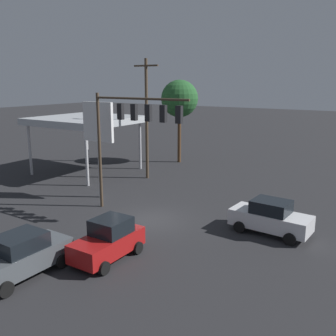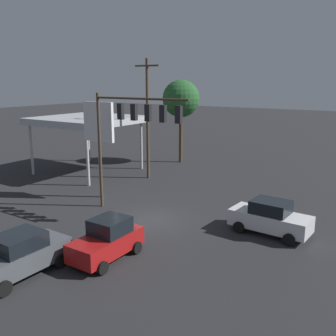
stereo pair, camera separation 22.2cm
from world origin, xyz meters
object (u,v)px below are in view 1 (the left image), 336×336
Objects in this scene: utility_pole at (147,117)px; sedan_far at (270,217)px; sedan_waiting at (21,256)px; price_sign at (98,127)px; hatchback_crossing at (108,240)px; street_tree at (180,99)px; traffic_signal_assembly at (133,123)px.

utility_pole is 15.23m from sedan_far.
sedan_far is at bearing 144.64° from sedan_waiting.
price_sign is 1.83× the size of hatchback_crossing.
sedan_far is 20.53m from street_tree.
utility_pole is at bearing -161.58° from sedan_waiting.
price_sign is 0.82× the size of street_tree.
hatchback_crossing is at bearing 112.04° from street_tree.
price_sign is (-0.38, 6.45, -0.21)m from utility_pole.
sedan_waiting is 13.06m from sedan_far.
traffic_signal_assembly is 0.75× the size of utility_pole.
sedan_waiting is at bearing 115.12° from price_sign.
sedan_far is 0.53× the size of street_tree.
street_tree is (8.50, -21.00, 5.66)m from hatchback_crossing.
price_sign is at bearing -19.68° from traffic_signal_assembly.
traffic_signal_assembly is 8.01m from hatchback_crossing.
hatchback_crossing is at bearing 115.86° from traffic_signal_assembly.
traffic_signal_assembly is at bearing -175.01° from sedan_waiting.
hatchback_crossing is at bearing 118.56° from utility_pole.
utility_pole is at bearing 98.29° from street_tree.
price_sign is at bearing 3.74° from sedan_far.
street_tree reaches higher than sedan_waiting.
hatchback_crossing is 0.85× the size of sedan_far.
sedan_waiting is at bearing 107.37° from utility_pole.
traffic_signal_assembly is 2.01× the size of hatchback_crossing.
utility_pole is 6.47m from price_sign.
utility_pole is at bearing -86.64° from price_sign.
price_sign is at bearing 95.99° from street_tree.
sedan_waiting is at bearing 93.94° from traffic_signal_assembly.
utility_pole is 2.27× the size of sedan_far.
sedan_far is (-8.37, -1.55, -4.94)m from traffic_signal_assembly.
utility_pole is at bearing -151.10° from hatchback_crossing.
traffic_signal_assembly is 9.84m from sedan_far.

